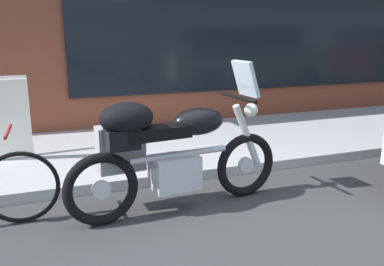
{
  "coord_description": "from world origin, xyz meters",
  "views": [
    {
      "loc": [
        -1.13,
        -3.0,
        1.69
      ],
      "look_at": [
        0.2,
        0.64,
        0.7
      ],
      "focal_mm": 37.47,
      "sensor_mm": 36.0,
      "label": 1
    }
  ],
  "objects": [
    {
      "name": "sandwich_board_sign",
      "position": [
        -1.63,
        2.33,
        0.64
      ],
      "size": [
        0.55,
        0.43,
        1.02
      ],
      "color": "silver",
      "rests_on": "sidewalk_curb"
    },
    {
      "name": "ground_plane",
      "position": [
        0.0,
        0.0,
        0.0
      ],
      "size": [
        80.0,
        80.0,
        0.0
      ],
      "primitive_type": "plane",
      "color": "#3A3A3A"
    },
    {
      "name": "touring_motorcycle",
      "position": [
        -0.13,
        0.46,
        0.61
      ],
      "size": [
        2.18,
        0.62,
        1.41
      ],
      "color": "black",
      "rests_on": "ground_plane"
    }
  ]
}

